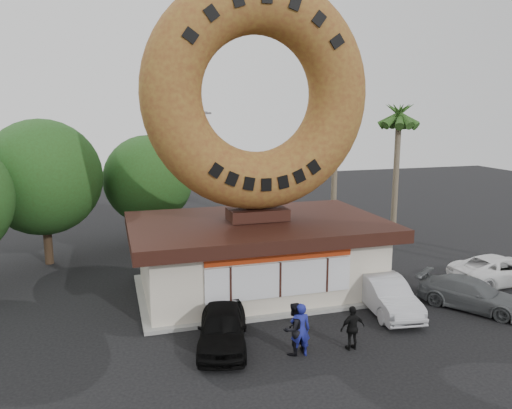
{
  "coord_description": "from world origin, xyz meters",
  "views": [
    {
      "loc": [
        -6.22,
        -14.64,
        8.17
      ],
      "look_at": [
        -0.67,
        4.0,
        4.39
      ],
      "focal_mm": 35.0,
      "sensor_mm": 36.0,
      "label": 1
    }
  ],
  "objects_px": {
    "person_center": "(294,329)",
    "person_right": "(353,328)",
    "car_black": "(223,327)",
    "car_grey": "(472,294)",
    "person_left": "(300,330)",
    "street_lamp": "(182,169)",
    "car_white": "(500,269)",
    "donut_shop": "(258,253)",
    "giant_donut": "(258,95)",
    "car_silver": "(386,294)"
  },
  "relations": [
    {
      "from": "car_black",
      "to": "person_left",
      "type": "bearing_deg",
      "value": -16.37
    },
    {
      "from": "person_left",
      "to": "street_lamp",
      "type": "bearing_deg",
      "value": -74.61
    },
    {
      "from": "giant_donut",
      "to": "donut_shop",
      "type": "bearing_deg",
      "value": -90.0
    },
    {
      "from": "person_left",
      "to": "person_center",
      "type": "relative_size",
      "value": 1.02
    },
    {
      "from": "giant_donut",
      "to": "car_silver",
      "type": "height_order",
      "value": "giant_donut"
    },
    {
      "from": "giant_donut",
      "to": "street_lamp",
      "type": "height_order",
      "value": "giant_donut"
    },
    {
      "from": "person_center",
      "to": "person_right",
      "type": "height_order",
      "value": "person_center"
    },
    {
      "from": "donut_shop",
      "to": "person_left",
      "type": "xyz_separation_m",
      "value": [
        -0.38,
        -6.2,
        -0.85
      ]
    },
    {
      "from": "street_lamp",
      "to": "car_grey",
      "type": "xyz_separation_m",
      "value": [
        9.74,
        -14.51,
        -3.86
      ]
    },
    {
      "from": "donut_shop",
      "to": "person_right",
      "type": "distance_m",
      "value": 6.57
    },
    {
      "from": "person_right",
      "to": "car_white",
      "type": "relative_size",
      "value": 0.33
    },
    {
      "from": "donut_shop",
      "to": "person_left",
      "type": "distance_m",
      "value": 6.27
    },
    {
      "from": "car_grey",
      "to": "donut_shop",
      "type": "bearing_deg",
      "value": 115.54
    },
    {
      "from": "giant_donut",
      "to": "person_left",
      "type": "xyz_separation_m",
      "value": [
        -0.38,
        -6.21,
        -7.81
      ]
    },
    {
      "from": "car_silver",
      "to": "car_grey",
      "type": "relative_size",
      "value": 1.01
    },
    {
      "from": "donut_shop",
      "to": "person_center",
      "type": "bearing_deg",
      "value": -95.19
    },
    {
      "from": "person_left",
      "to": "car_silver",
      "type": "distance_m",
      "value": 5.32
    },
    {
      "from": "car_black",
      "to": "car_silver",
      "type": "xyz_separation_m",
      "value": [
        7.04,
        1.07,
        0.01
      ]
    },
    {
      "from": "donut_shop",
      "to": "giant_donut",
      "type": "bearing_deg",
      "value": 90.0
    },
    {
      "from": "car_silver",
      "to": "person_center",
      "type": "bearing_deg",
      "value": -148.02
    },
    {
      "from": "donut_shop",
      "to": "car_grey",
      "type": "bearing_deg",
      "value": -29.68
    },
    {
      "from": "street_lamp",
      "to": "car_white",
      "type": "distance_m",
      "value": 18.41
    },
    {
      "from": "person_center",
      "to": "car_grey",
      "type": "relative_size",
      "value": 0.42
    },
    {
      "from": "person_left",
      "to": "person_center",
      "type": "distance_m",
      "value": 0.23
    },
    {
      "from": "person_center",
      "to": "person_right",
      "type": "relative_size",
      "value": 1.15
    },
    {
      "from": "person_right",
      "to": "street_lamp",
      "type": "bearing_deg",
      "value": -82.74
    },
    {
      "from": "donut_shop",
      "to": "giant_donut",
      "type": "relative_size",
      "value": 1.14
    },
    {
      "from": "car_black",
      "to": "car_grey",
      "type": "xyz_separation_m",
      "value": [
        10.6,
        0.31,
        -0.08
      ]
    },
    {
      "from": "giant_donut",
      "to": "car_black",
      "type": "distance_m",
      "value": 9.75
    },
    {
      "from": "person_left",
      "to": "car_white",
      "type": "height_order",
      "value": "person_left"
    },
    {
      "from": "street_lamp",
      "to": "person_left",
      "type": "distance_m",
      "value": 16.66
    },
    {
      "from": "donut_shop",
      "to": "person_left",
      "type": "bearing_deg",
      "value": -93.52
    },
    {
      "from": "donut_shop",
      "to": "car_grey",
      "type": "height_order",
      "value": "donut_shop"
    },
    {
      "from": "person_left",
      "to": "person_center",
      "type": "height_order",
      "value": "person_left"
    },
    {
      "from": "car_white",
      "to": "donut_shop",
      "type": "bearing_deg",
      "value": 76.21
    },
    {
      "from": "car_white",
      "to": "person_center",
      "type": "bearing_deg",
      "value": 105.31
    },
    {
      "from": "street_lamp",
      "to": "person_right",
      "type": "distance_m",
      "value": 17.08
    },
    {
      "from": "person_right",
      "to": "car_black",
      "type": "height_order",
      "value": "person_right"
    },
    {
      "from": "car_white",
      "to": "person_left",
      "type": "bearing_deg",
      "value": 106.23
    },
    {
      "from": "giant_donut",
      "to": "car_white",
      "type": "height_order",
      "value": "giant_donut"
    },
    {
      "from": "donut_shop",
      "to": "person_right",
      "type": "height_order",
      "value": "donut_shop"
    },
    {
      "from": "street_lamp",
      "to": "car_white",
      "type": "height_order",
      "value": "street_lamp"
    },
    {
      "from": "person_left",
      "to": "car_silver",
      "type": "bearing_deg",
      "value": -142.12
    },
    {
      "from": "car_silver",
      "to": "car_black",
      "type": "bearing_deg",
      "value": -164.77
    },
    {
      "from": "person_left",
      "to": "car_white",
      "type": "distance_m",
      "value": 12.29
    },
    {
      "from": "person_left",
      "to": "giant_donut",
      "type": "bearing_deg",
      "value": -83.31
    },
    {
      "from": "car_silver",
      "to": "car_grey",
      "type": "distance_m",
      "value": 3.64
    },
    {
      "from": "donut_shop",
      "to": "car_white",
      "type": "distance_m",
      "value": 11.56
    },
    {
      "from": "person_left",
      "to": "car_grey",
      "type": "distance_m",
      "value": 8.44
    },
    {
      "from": "giant_donut",
      "to": "person_left",
      "type": "height_order",
      "value": "giant_donut"
    }
  ]
}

